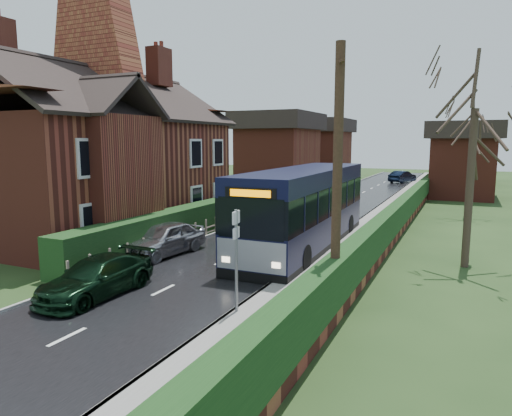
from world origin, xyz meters
The scene contains 18 objects.
ground centered at (0.00, 0.00, 0.00)m, with size 140.00×140.00×0.00m, color #2E481F.
road centered at (0.00, 10.00, 0.01)m, with size 6.00×100.00×0.02m, color black.
pavement centered at (4.25, 10.00, 0.07)m, with size 2.50×100.00×0.14m, color slate.
kerb_right centered at (3.05, 10.00, 0.07)m, with size 0.12×100.00×0.14m, color gray.
kerb_left centered at (-3.05, 10.00, 0.05)m, with size 0.12×100.00×0.10m, color gray.
front_hedge centered at (-3.90, 5.00, 0.80)m, with size 1.20×16.00×1.60m, color #153313.
picket_fence centered at (-3.15, 5.00, 0.45)m, with size 0.10×16.00×0.90m, color #9E876B, non-canonical shape.
right_wall_hedge centered at (5.80, 10.00, 1.02)m, with size 0.60×50.00×1.80m.
brick_house centered at (-8.73, 4.78, 4.38)m, with size 9.30×14.60×10.30m.
bus centered at (2.20, 5.82, 1.80)m, with size 2.91×12.00×3.63m.
car_silver centered at (-2.80, 1.95, 0.71)m, with size 1.69×4.19×1.43m, color #A5A5A9.
car_green centered at (-1.60, -3.29, 0.61)m, with size 1.72×4.22×1.23m, color black.
car_distant centered at (2.00, 42.37, 0.70)m, with size 1.47×4.23×1.39m, color black.
bus_stop_sign centered at (3.20, -2.93, 2.00)m, with size 0.12×0.46×3.03m.
telegraph_pole centered at (5.80, -2.21, 3.72)m, with size 0.43×0.91×7.36m.
tree_right_near centered at (9.00, 5.36, 6.50)m, with size 4.03×4.03×8.70m.
tree_right_far centered at (9.00, 18.54, 5.80)m, with size 4.02×4.02×7.77m.
tree_house_side centered at (-10.64, 13.34, 6.60)m, with size 3.89×3.89×8.83m.
Camera 1 is at (8.84, -13.84, 4.88)m, focal length 32.00 mm.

